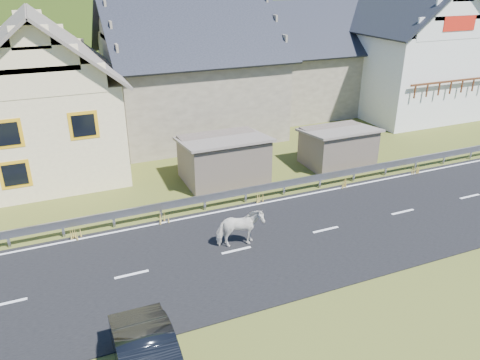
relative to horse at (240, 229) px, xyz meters
name	(u,v)px	position (x,y,z in m)	size (l,w,h in m)	color
ground	(326,231)	(3.74, -0.27, -0.79)	(160.00, 160.00, 0.00)	#3F4816
road	(326,230)	(3.74, -0.27, -0.77)	(60.00, 7.00, 0.04)	black
lane_markings	(326,230)	(3.74, -0.27, -0.75)	(60.00, 6.60, 0.01)	silver
guardrail	(284,184)	(3.74, 3.41, -0.23)	(28.10, 0.09, 0.75)	#93969B
shed_left	(224,160)	(1.74, 6.23, 0.31)	(4.30, 3.30, 2.40)	#716254
shed_right	(338,147)	(8.24, 5.73, 0.21)	(3.80, 2.90, 2.20)	#716254
house_cream	(39,87)	(-6.26, 11.73, 3.56)	(7.80, 9.80, 8.30)	#FFEBB3
house_stone_a	(189,60)	(2.74, 14.73, 3.84)	(10.80, 9.80, 8.90)	gray
house_stone_b	(309,52)	(12.74, 16.73, 3.44)	(9.80, 8.80, 8.10)	gray
house_white	(401,42)	(18.74, 13.73, 4.27)	(8.80, 10.80, 9.70)	silver
mountain	(79,56)	(8.74, 179.73, -20.79)	(440.00, 280.00, 260.00)	#253A0E
horse	(240,229)	(0.00, 0.00, 0.00)	(1.78, 0.81, 1.51)	silver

